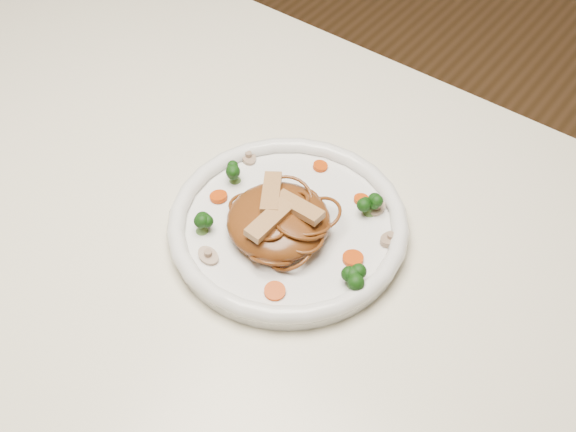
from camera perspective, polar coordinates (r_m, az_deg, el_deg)
The scene contains 19 objects.
table at distance 0.92m, azimuth -5.70°, elevation -5.23°, with size 1.20×0.80×0.75m.
plate at distance 0.83m, azimuth 0.00°, elevation -1.01°, with size 0.27×0.27×0.02m, color white.
noodle_mound at distance 0.80m, azimuth -0.74°, elevation -0.36°, with size 0.11×0.11×0.04m, color brown.
chicken_a at distance 0.79m, azimuth 0.83°, elevation 0.68°, with size 0.06×0.02×0.01m, color tan.
chicken_b at distance 0.80m, azimuth -1.30°, elevation 1.82°, with size 0.06×0.02×0.01m, color tan.
chicken_c at distance 0.78m, azimuth -1.42°, elevation -0.30°, with size 0.06×0.02×0.01m, color tan.
broccoli_0 at distance 0.83m, azimuth 6.38°, elevation 0.93°, with size 0.03×0.03×0.03m, color #0F3F0D, non-canonical shape.
broccoli_1 at distance 0.86m, azimuth -4.16°, elevation 3.47°, with size 0.03×0.03×0.03m, color #0F3F0D, non-canonical shape.
broccoli_2 at distance 0.81m, azimuth -6.74°, elevation -0.52°, with size 0.02×0.02×0.03m, color #0F3F0D, non-canonical shape.
broccoli_3 at distance 0.76m, azimuth 5.13°, elevation -4.67°, with size 0.02×0.02×0.03m, color #0F3F0D, non-canonical shape.
carrot_0 at distance 0.85m, azimuth 5.67°, elevation 1.30°, with size 0.02×0.02×0.01m, color red.
carrot_1 at distance 0.85m, azimuth -5.38°, elevation 1.50°, with size 0.02×0.02×0.01m, color red.
carrot_2 at distance 0.79m, azimuth 5.03°, elevation -3.28°, with size 0.02×0.02×0.01m, color red.
carrot_3 at distance 0.88m, azimuth 2.51°, elevation 3.86°, with size 0.02×0.02×0.01m, color red.
carrot_4 at distance 0.76m, azimuth -1.03°, elevation -5.83°, with size 0.02×0.02×0.01m, color red.
mushroom_0 at distance 0.79m, azimuth -6.17°, elevation -3.10°, with size 0.03×0.03×0.01m, color tan.
mushroom_1 at distance 0.81m, azimuth 7.94°, elevation -1.78°, with size 0.03×0.03×0.01m, color tan.
mushroom_2 at distance 0.89m, azimuth -3.06°, elevation 4.53°, with size 0.02×0.02×0.01m, color tan.
mushroom_3 at distance 0.84m, azimuth 6.90°, elevation 0.57°, with size 0.02×0.02×0.01m, color tan.
Camera 1 is at (0.40, -0.38, 1.39)m, focal length 46.05 mm.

